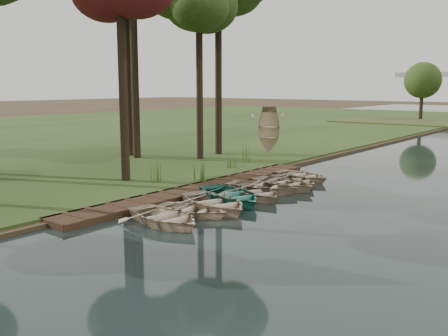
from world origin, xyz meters
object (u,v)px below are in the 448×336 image
Objects in this scene: rowboat_1 at (192,208)px; rowboat_0 at (164,215)px; rowboat_2 at (214,200)px; stored_rowboat at (268,149)px; boardwalk at (201,189)px.

rowboat_0 is at bearing 170.73° from rowboat_1.
stored_rowboat is at bearing 43.57° from rowboat_2.
rowboat_0 is at bearing -163.09° from rowboat_2.
stored_rowboat is at bearing 12.22° from rowboat_1.
stored_rowboat is (-6.60, 13.91, 0.20)m from rowboat_2.
stored_rowboat is (-6.54, 16.66, 0.23)m from rowboat_0.
boardwalk is 5.83m from rowboat_0.
rowboat_0 is 1.06× the size of stored_rowboat.
rowboat_1 is (-0.05, 1.53, -0.05)m from rowboat_0.
rowboat_2 is 1.16× the size of stored_rowboat.
stored_rowboat reaches higher than boardwalk.
rowboat_2 is (2.80, -2.39, 0.30)m from boardwalk.
boardwalk is 12.14m from stored_rowboat.
rowboat_0 is at bearing -115.28° from stored_rowboat.
boardwalk is at bearing 25.70° from rowboat_1.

